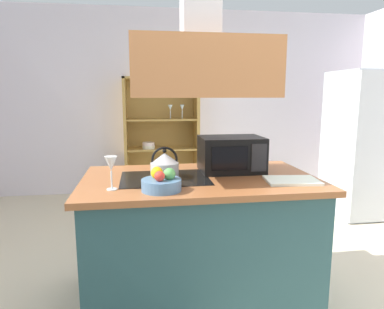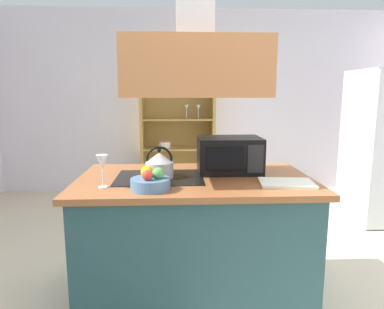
# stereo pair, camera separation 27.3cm
# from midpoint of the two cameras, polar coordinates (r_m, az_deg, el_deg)

# --- Properties ---
(ground_plane) EXTENTS (7.80, 7.80, 0.00)m
(ground_plane) POSITION_cam_midpoint_polar(r_m,az_deg,el_deg) (2.74, 7.77, -22.57)
(ground_plane) COLOR beige
(wall_back) EXTENTS (6.00, 0.12, 2.70)m
(wall_back) POSITION_cam_midpoint_polar(r_m,az_deg,el_deg) (5.29, 2.18, 8.60)
(wall_back) COLOR silver
(wall_back) RESTS_ON ground
(kitchen_island) EXTENTS (1.62, 0.97, 0.90)m
(kitchen_island) POSITION_cam_midpoint_polar(r_m,az_deg,el_deg) (2.55, 3.53, -13.62)
(kitchen_island) COLOR #274B4E
(kitchen_island) RESTS_ON ground
(range_hood) EXTENTS (0.90, 0.70, 1.25)m
(range_hood) POSITION_cam_midpoint_polar(r_m,az_deg,el_deg) (2.35, 3.89, 16.62)
(range_hood) COLOR #BC7543
(dish_cabinet) EXTENTS (1.07, 0.40, 1.71)m
(dish_cabinet) POSITION_cam_midpoint_polar(r_m,az_deg,el_deg) (5.11, -0.87, 1.85)
(dish_cabinet) COLOR #AB833E
(dish_cabinet) RESTS_ON ground
(kettle) EXTENTS (0.19, 0.19, 0.22)m
(kettle) POSITION_cam_midpoint_polar(r_m,az_deg,el_deg) (2.37, -2.15, -1.72)
(kettle) COLOR silver
(kettle) RESTS_ON kitchen_island
(cutting_board) EXTENTS (0.37, 0.28, 0.02)m
(cutting_board) POSITION_cam_midpoint_polar(r_m,az_deg,el_deg) (2.33, 18.65, -4.53)
(cutting_board) COLOR white
(cutting_board) RESTS_ON kitchen_island
(microwave) EXTENTS (0.46, 0.35, 0.26)m
(microwave) POSITION_cam_midpoint_polar(r_m,az_deg,el_deg) (2.57, 9.22, -0.07)
(microwave) COLOR black
(microwave) RESTS_ON kitchen_island
(wine_glass_on_counter) EXTENTS (0.08, 0.08, 0.21)m
(wine_glass_on_counter) POSITION_cam_midpoint_polar(r_m,az_deg,el_deg) (2.15, -11.15, -1.50)
(wine_glass_on_counter) COLOR silver
(wine_glass_on_counter) RESTS_ON kitchen_island
(fruit_bowl) EXTENTS (0.24, 0.24, 0.14)m
(fruit_bowl) POSITION_cam_midpoint_polar(r_m,az_deg,el_deg) (2.09, -3.17, -4.56)
(fruit_bowl) COLOR #4C7299
(fruit_bowl) RESTS_ON kitchen_island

